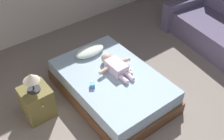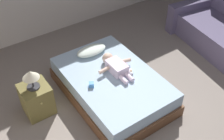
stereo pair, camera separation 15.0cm
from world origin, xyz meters
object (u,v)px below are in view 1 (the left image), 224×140
baby (114,65)px  couch (224,33)px  toy_block (92,85)px  nightstand (37,102)px  lamp (31,79)px  toothbrush (122,61)px  baby_bottle (131,71)px  pillow (90,51)px  bed (112,86)px

baby → couch: 2.30m
baby → toy_block: (-0.47, -0.12, -0.04)m
nightstand → lamp: size_ratio=1.70×
baby → toothbrush: bearing=16.9°
toothbrush → couch: (2.07, -0.37, -0.13)m
lamp → toy_block: bearing=-27.9°
baby → baby_bottle: baby is taller
toothbrush → baby_bottle: size_ratio=1.23×
pillow → lamp: (-1.07, -0.28, 0.22)m
pillow → baby: bearing=-81.2°
toy_block → nightstand: bearing=152.1°
bed → baby_bottle: baby_bottle is taller
toothbrush → toy_block: size_ratio=1.51×
nightstand → toy_block: nightstand is taller
pillow → toothbrush: (0.28, -0.46, -0.05)m
bed → toothbrush: bearing=25.6°
toy_block → couch: bearing=-4.0°
pillow → baby: baby is taller
baby → toothbrush: size_ratio=4.71×
toy_block → pillow: bearing=58.9°
pillow → baby: (0.08, -0.53, 0.02)m
toy_block → toothbrush: bearing=14.8°
bed → toy_block: toy_block is taller
toothbrush → baby_bottle: (-0.07, -0.27, 0.02)m
bed → pillow: (0.03, 0.61, 0.26)m
couch → toy_block: (-2.74, 0.19, 0.15)m
bed → nightstand: size_ratio=3.84×
bed → baby_bottle: (0.24, -0.13, 0.23)m
baby → couch: size_ratio=0.29×
baby_bottle → pillow: bearing=106.2°
toy_block → baby_bottle: (0.60, -0.10, -0.00)m
baby_bottle → toy_block: bearing=170.8°
bed → pillow: bearing=87.3°
baby → lamp: size_ratio=2.30×
bed → pillow: pillow is taller
couch → pillow: bearing=160.5°
bed → baby_bottle: bearing=-27.3°
bed → pillow: 0.67m
pillow → toy_block: (-0.39, -0.64, -0.02)m
baby → toy_block: baby is taller
pillow → lamp: bearing=-165.2°
toothbrush → baby_bottle: baby_bottle is taller
toothbrush → pillow: bearing=121.4°
lamp → baby_bottle: size_ratio=2.51×
baby → toothbrush: baby is taller
pillow → toothbrush: 0.55m
toothbrush → nightstand: 1.37m
bed → toy_block: (-0.36, -0.03, 0.24)m
toothbrush → toy_block: 0.69m
bed → couch: (2.38, -0.22, 0.09)m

